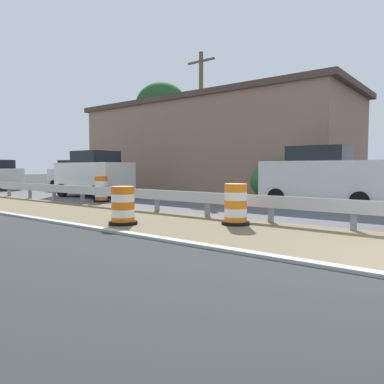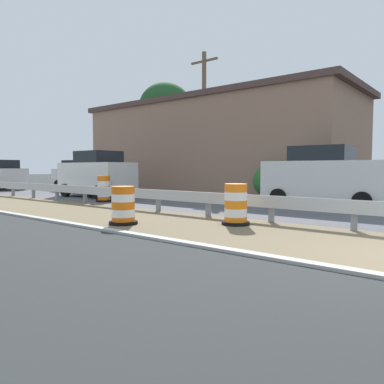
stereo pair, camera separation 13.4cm
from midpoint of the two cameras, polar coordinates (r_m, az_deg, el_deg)
name	(u,v)px [view 2 (the right image)]	position (r m, az deg, el deg)	size (l,w,h in m)	color
guardrail_median	(354,208)	(9.07, 24.16, -2.34)	(0.18, 59.79, 0.71)	#ADB2B7
traffic_barrel_nearest	(236,206)	(9.31, 7.20, -2.22)	(0.71, 0.71, 1.03)	orange
traffic_barrel_close	(123,207)	(9.46, -10.23, -2.35)	(0.73, 0.73, 0.97)	orange
traffic_barrel_mid	(104,190)	(15.93, -13.28, 0.30)	(0.66, 0.66, 1.10)	orange
car_lead_near_lane	(97,174)	(18.72, -14.32, 2.69)	(2.08, 4.03, 2.25)	silver
car_lead_far_lane	(0,175)	(27.61, -27.49, 2.39)	(2.11, 4.15, 1.96)	silver
car_mid_far_lane	(84,175)	(24.69, -16.30, 2.53)	(2.16, 4.56, 1.92)	silver
car_distant_a	(325,176)	(14.84, 20.19, 2.35)	(2.19, 4.59, 2.25)	silver
roadside_shop_near	(218,147)	(22.60, 4.16, 7.03)	(6.86, 16.50, 5.43)	#93705B
utility_pole_near	(204,121)	(21.12, 2.06, 11.02)	(0.24, 1.80, 7.89)	brown
bush_roadside	(282,181)	(15.81, 13.97, 1.62)	(2.40, 2.40, 1.74)	#286028
tree_roadside	(165,107)	(27.70, -4.03, 13.03)	(3.78, 3.78, 7.65)	brown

